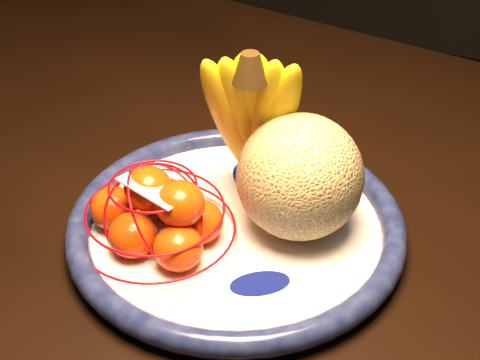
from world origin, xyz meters
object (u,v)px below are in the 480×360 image
at_px(fruit_bowl, 236,225).
at_px(banana_bunch, 253,115).
at_px(dining_table, 202,193).
at_px(mandarin_bag, 158,215).
at_px(cantaloupe, 300,177).

bearing_deg(fruit_bowl, banana_bunch, 98.26).
bearing_deg(banana_bunch, fruit_bowl, -100.51).
bearing_deg(banana_bunch, dining_table, 126.16).
xyz_separation_m(banana_bunch, mandarin_bag, (-0.05, -0.12, -0.07)).
distance_m(dining_table, banana_bunch, 0.25).
height_order(dining_table, cantaloupe, cantaloupe).
height_order(fruit_bowl, mandarin_bag, mandarin_bag).
height_order(dining_table, mandarin_bag, mandarin_bag).
bearing_deg(mandarin_bag, cantaloupe, 33.68).
height_order(banana_bunch, mandarin_bag, banana_bunch).
relative_size(dining_table, cantaloupe, 12.11).
xyz_separation_m(dining_table, banana_bunch, (0.12, -0.08, 0.20)).
bearing_deg(mandarin_bag, fruit_bowl, 41.43).
relative_size(dining_table, banana_bunch, 7.67).
relative_size(cantaloupe, banana_bunch, 0.63).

